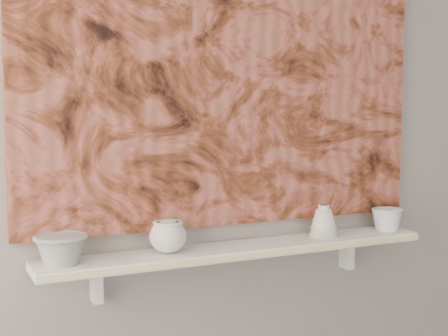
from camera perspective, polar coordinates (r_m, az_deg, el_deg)
wall_back at (r=2.18m, az=0.55°, el=4.25°), size 3.60×0.00×3.60m
shelf at (r=2.15m, az=1.67°, el=-7.46°), size 1.40×0.18×0.03m
shelf_stripe at (r=2.07m, az=2.87°, el=-7.96°), size 1.40×0.01×0.02m
bracket_left at (r=2.06m, az=-11.59°, el=-10.30°), size 0.03×0.06×0.12m
bracket_right at (r=2.48m, az=11.15°, el=-7.63°), size 0.03×0.06×0.12m
painting at (r=2.18m, az=0.73°, el=9.25°), size 1.50×0.02×1.10m
house_motif at (r=2.40m, az=10.49°, el=1.44°), size 0.09×0.00×0.08m
bowl_grey at (r=1.94m, az=-14.69°, el=-7.18°), size 0.17×0.17×0.09m
cup_cream at (r=2.03m, az=-5.15°, el=-6.25°), size 0.12×0.12×0.11m
bell_vessel at (r=2.31m, az=9.10°, el=-4.78°), size 0.13×0.13×0.12m
bowl_white at (r=2.49m, az=14.67°, el=-4.54°), size 0.13×0.13×0.09m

